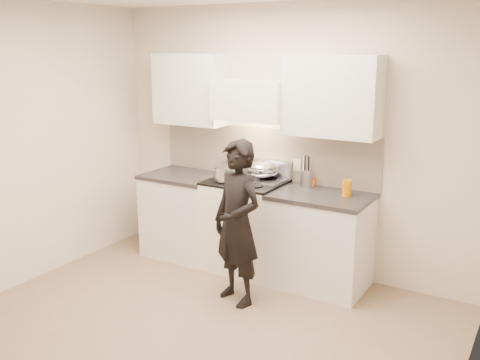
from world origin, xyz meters
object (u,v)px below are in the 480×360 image
at_px(utensil_crock, 306,177).
at_px(person, 237,223).
at_px(stove, 246,225).
at_px(wok, 263,169).
at_px(counter_right, 320,240).

xyz_separation_m(utensil_crock, person, (-0.26, -0.89, -0.27)).
xyz_separation_m(stove, wok, (0.12, 0.14, 0.58)).
distance_m(stove, person, 0.81).
height_order(wok, utensil_crock, wok).
relative_size(counter_right, wok, 2.15).
xyz_separation_m(stove, utensil_crock, (0.58, 0.20, 0.54)).
distance_m(utensil_crock, person, 0.97).
bearing_deg(utensil_crock, person, -106.22).
bearing_deg(stove, person, -65.37).
distance_m(stove, utensil_crock, 0.82).
relative_size(stove, utensil_crock, 3.05).
distance_m(wok, utensil_crock, 0.46).
distance_m(wok, person, 0.92).
relative_size(counter_right, utensil_crock, 2.93).
bearing_deg(counter_right, wok, 168.49).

